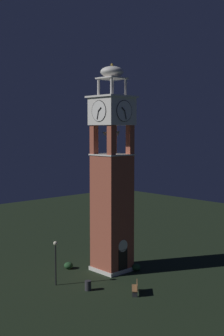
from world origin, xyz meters
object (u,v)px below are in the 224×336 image
object	(u,v)px
clock_tower	(112,185)
park_bench	(135,288)
lamp_post	(56,255)
trash_bin	(88,286)

from	to	relation	value
clock_tower	park_bench	distance (m)	9.70
clock_tower	park_bench	bearing A→B (deg)	-115.68
clock_tower	lamp_post	distance (m)	8.14
park_bench	trash_bin	world-z (taller)	park_bench
clock_tower	lamp_post	size ratio (longest dim) A/B	5.03
park_bench	trash_bin	distance (m)	3.87
clock_tower	park_bench	world-z (taller)	clock_tower
lamp_post	trash_bin	size ratio (longest dim) A/B	4.68
park_bench	lamp_post	size ratio (longest dim) A/B	0.39
park_bench	lamp_post	distance (m)	7.16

